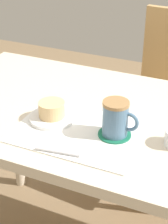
% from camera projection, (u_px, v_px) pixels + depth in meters
% --- Properties ---
extents(dining_table, '(1.35, 0.69, 0.73)m').
position_uv_depth(dining_table, '(115.00, 137.00, 1.27)').
color(dining_table, beige).
rests_on(dining_table, ground_plane).
extents(placemat, '(0.39, 0.29, 0.00)m').
position_uv_depth(placemat, '(79.00, 131.00, 1.15)').
color(placemat, white).
rests_on(placemat, dining_table).
extents(pastry_plate, '(0.15, 0.15, 0.01)m').
position_uv_depth(pastry_plate, '(52.00, 117.00, 1.21)').
color(pastry_plate, white).
rests_on(pastry_plate, placemat).
extents(pastry, '(0.08, 0.08, 0.05)m').
position_uv_depth(pastry, '(52.00, 109.00, 1.19)').
color(pastry, '#E5BC7F').
rests_on(pastry, pastry_plate).
extents(coffee_coaster, '(0.10, 0.10, 0.00)m').
position_uv_depth(coffee_coaster, '(115.00, 134.00, 1.13)').
color(coffee_coaster, '#196B4C').
rests_on(coffee_coaster, placemat).
extents(coffee_mug, '(0.11, 0.08, 0.11)m').
position_uv_depth(coffee_mug, '(116.00, 118.00, 1.10)').
color(coffee_mug, slate).
rests_on(coffee_mug, coffee_coaster).
extents(teaspoon, '(0.13, 0.03, 0.01)m').
position_uv_depth(teaspoon, '(57.00, 152.00, 1.05)').
color(teaspoon, silver).
rests_on(teaspoon, placemat).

